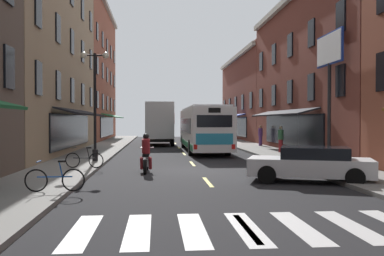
{
  "coord_description": "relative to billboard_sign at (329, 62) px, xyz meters",
  "views": [
    {
      "loc": [
        -1.83,
        -18.43,
        2.19
      ],
      "look_at": [
        0.5,
        9.15,
        1.72
      ],
      "focal_mm": 39.48,
      "sensor_mm": 36.0,
      "label": 1
    }
  ],
  "objects": [
    {
      "name": "ground_plane",
      "position": [
        -7.05,
        -2.62,
        -5.25
      ],
      "size": [
        34.8,
        80.0,
        0.1
      ],
      "primitive_type": "cube",
      "color": "black"
    },
    {
      "name": "lane_centre_dashes",
      "position": [
        -7.05,
        -2.87,
        -5.19
      ],
      "size": [
        0.14,
        73.9,
        0.01
      ],
      "color": "#DBCC4C",
      "rests_on": "ground"
    },
    {
      "name": "crosswalk_near",
      "position": [
        -7.05,
        -12.62,
        -5.19
      ],
      "size": [
        7.1,
        2.8,
        0.01
      ],
      "color": "silver",
      "rests_on": "ground"
    },
    {
      "name": "sidewalk_left",
      "position": [
        -12.95,
        -2.62,
        -5.13
      ],
      "size": [
        3.0,
        80.0,
        0.14
      ],
      "primitive_type": "cube",
      "color": "gray",
      "rests_on": "ground"
    },
    {
      "name": "sidewalk_right",
      "position": [
        -1.15,
        -2.62,
        -5.13
      ],
      "size": [
        3.0,
        80.0,
        0.14
      ],
      "primitive_type": "cube",
      "color": "gray",
      "rests_on": "ground"
    },
    {
      "name": "billboard_sign",
      "position": [
        0.0,
        0.0,
        0.0
      ],
      "size": [
        0.4,
        3.12,
        6.58
      ],
      "color": "black",
      "rests_on": "sidewalk_right"
    },
    {
      "name": "transit_bus",
      "position": [
        -5.53,
        9.14,
        -3.53
      ],
      "size": [
        2.69,
        12.4,
        3.16
      ],
      "color": "white",
      "rests_on": "ground"
    },
    {
      "name": "box_truck",
      "position": [
        -8.57,
        16.95,
        -3.23
      ],
      "size": [
        2.52,
        7.12,
        3.78
      ],
      "color": "#B21E19",
      "rests_on": "ground"
    },
    {
      "name": "sedan_near",
      "position": [
        -8.39,
        25.85,
        -4.48
      ],
      "size": [
        1.92,
        4.72,
        1.42
      ],
      "color": "black",
      "rests_on": "ground"
    },
    {
      "name": "sedan_mid",
      "position": [
        -3.38,
        -6.44,
        -4.54
      ],
      "size": [
        4.63,
        3.14,
        1.26
      ],
      "color": "silver",
      "rests_on": "ground"
    },
    {
      "name": "motorcycle_rider",
      "position": [
        -9.32,
        -3.05,
        -4.49
      ],
      "size": [
        0.62,
        2.07,
        1.66
      ],
      "color": "black",
      "rests_on": "ground"
    },
    {
      "name": "bicycle_near",
      "position": [
        -11.81,
        -8.59,
        -4.69
      ],
      "size": [
        1.71,
        0.48,
        0.91
      ],
      "color": "black",
      "rests_on": "sidewalk_left"
    },
    {
      "name": "bicycle_mid",
      "position": [
        -12.01,
        -2.39,
        -4.69
      ],
      "size": [
        1.69,
        0.49,
        0.91
      ],
      "color": "black",
      "rests_on": "sidewalk_left"
    },
    {
      "name": "pedestrian_mid",
      "position": [
        -0.28,
        13.22,
        -4.19
      ],
      "size": [
        0.36,
        0.36,
        1.68
      ],
      "rotation": [
        0.0,
        0.0,
        0.13
      ],
      "color": "#66387F",
      "rests_on": "sidewalk_right"
    },
    {
      "name": "pedestrian_far",
      "position": [
        -0.76,
        5.94,
        -4.17
      ],
      "size": [
        0.36,
        0.36,
        1.71
      ],
      "rotation": [
        0.0,
        0.0,
        5.54
      ],
      "color": "maroon",
      "rests_on": "sidewalk_right"
    },
    {
      "name": "street_lamp_twin",
      "position": [
        -11.99,
        0.71,
        -2.0
      ],
      "size": [
        1.42,
        0.32,
        5.54
      ],
      "color": "black",
      "rests_on": "sidewalk_left"
    }
  ]
}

